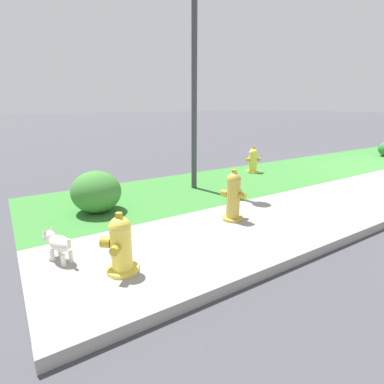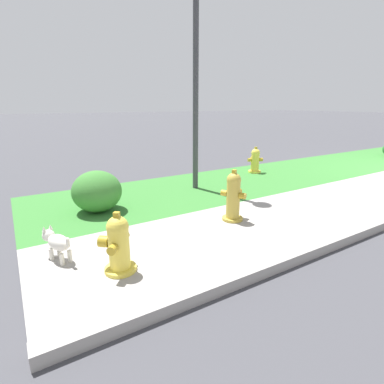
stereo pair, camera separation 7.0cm
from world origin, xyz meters
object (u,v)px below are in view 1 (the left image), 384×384
Objects in this scene: fire_hydrant_at_driveway at (121,245)px; shrub_bush_far_verge at (96,192)px; street_lamp at (194,40)px; fire_hydrant_across_street at (233,196)px; small_white_dog at (58,243)px; fire_hydrant_mid_block at (253,160)px.

fire_hydrant_at_driveway is 0.84× the size of shrub_bush_far_verge.
street_lamp is 3.28m from shrub_bush_far_verge.
fire_hydrant_across_street is at bearing -42.57° from shrub_bush_far_verge.
fire_hydrant_at_driveway is 0.16× the size of street_lamp.
shrub_bush_far_verge reaches higher than small_white_dog.
street_lamp is at bearing -5.07° from fire_hydrant_at_driveway.
fire_hydrant_across_street is (-2.57, -2.27, 0.06)m from fire_hydrant_mid_block.
street_lamp reaches higher than shrub_bush_far_verge.
fire_hydrant_across_street is at bearing -114.75° from small_white_dog.
fire_hydrant_at_driveway is (-4.48, -2.78, 0.00)m from fire_hydrant_mid_block.
fire_hydrant_at_driveway is at bearing -162.09° from small_white_dog.
fire_hydrant_mid_block is 3.43m from fire_hydrant_across_street.
street_lamp is at bearing -145.19° from fire_hydrant_mid_block.
shrub_bush_far_verge is (0.31, 1.99, 0.02)m from fire_hydrant_at_driveway.
fire_hydrant_mid_block is 4.25m from shrub_bush_far_verge.
small_white_dog is (-2.43, 0.08, -0.15)m from fire_hydrant_across_street.
small_white_dog is at bearing -133.37° from fire_hydrant_mid_block.
shrub_bush_far_verge is (-2.11, -0.36, -2.49)m from street_lamp.
fire_hydrant_across_street is at bearing -115.53° from fire_hydrant_mid_block.
street_lamp is (0.50, 1.84, 2.44)m from fire_hydrant_across_street.
small_white_dog is 0.10× the size of street_lamp.
fire_hydrant_across_street is at bearing -34.39° from fire_hydrant_at_driveway.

